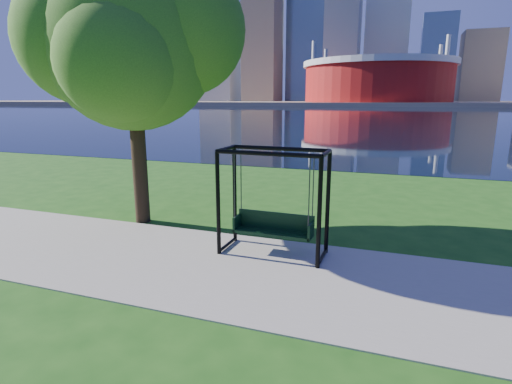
% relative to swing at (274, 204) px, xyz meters
% --- Properties ---
extents(ground, '(900.00, 900.00, 0.00)m').
position_rel_swing_xyz_m(ground, '(-0.02, -0.63, -1.18)').
color(ground, '#1E5114').
rests_on(ground, ground).
extents(path, '(120.00, 4.00, 0.03)m').
position_rel_swing_xyz_m(path, '(-0.02, -1.13, -1.16)').
color(path, '#9E937F').
rests_on(path, ground).
extents(river, '(900.00, 180.00, 0.02)m').
position_rel_swing_xyz_m(river, '(-0.02, 101.37, -1.17)').
color(river, black).
rests_on(river, ground).
extents(far_bank, '(900.00, 228.00, 2.00)m').
position_rel_swing_xyz_m(far_bank, '(-0.02, 305.37, -0.18)').
color(far_bank, '#937F60').
rests_on(far_bank, ground).
extents(stadium, '(83.00, 83.00, 32.00)m').
position_rel_swing_xyz_m(stadium, '(-10.02, 234.37, 13.05)').
color(stadium, maroon).
rests_on(stadium, far_bank).
extents(skyline, '(392.00, 66.00, 96.50)m').
position_rel_swing_xyz_m(skyline, '(-4.29, 318.76, 34.71)').
color(skyline, gray).
rests_on(skyline, far_bank).
extents(swing, '(2.40, 1.07, 2.43)m').
position_rel_swing_xyz_m(swing, '(0.00, 0.00, 0.00)').
color(swing, black).
rests_on(swing, ground).
extents(park_tree, '(5.83, 5.26, 7.24)m').
position_rel_swing_xyz_m(park_tree, '(-4.37, 1.19, 3.85)').
color(park_tree, black).
rests_on(park_tree, ground).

